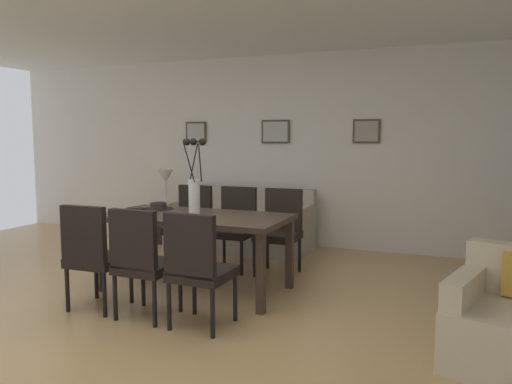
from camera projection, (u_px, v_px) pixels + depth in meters
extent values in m
plane|color=tan|center=(152.00, 321.00, 4.02)|extent=(9.00, 9.00, 0.00)
cube|color=silver|center=(283.00, 151.00, 6.87)|extent=(9.00, 0.10, 2.60)
cube|color=#3D2D23|center=(195.00, 217.00, 4.78)|extent=(1.80, 0.90, 0.05)
cube|color=#3D2D23|center=(290.00, 254.00, 4.86)|extent=(0.07, 0.07, 0.69)
cube|color=#3D2D23|center=(145.00, 241.00, 5.49)|extent=(0.07, 0.07, 0.69)
cube|color=#3D2D23|center=(261.00, 274.00, 4.15)|extent=(0.07, 0.07, 0.69)
cube|color=#3D2D23|center=(99.00, 256.00, 4.77)|extent=(0.07, 0.07, 0.69)
cube|color=black|center=(99.00, 260.00, 4.30)|extent=(0.45, 0.45, 0.08)
cube|color=black|center=(83.00, 235.00, 4.10)|extent=(0.42, 0.07, 0.48)
cylinder|color=black|center=(131.00, 282.00, 4.44)|extent=(0.04, 0.04, 0.38)
cylinder|color=black|center=(96.00, 278.00, 4.57)|extent=(0.04, 0.04, 0.38)
cylinder|color=black|center=(105.00, 295.00, 4.09)|extent=(0.04, 0.04, 0.38)
cylinder|color=black|center=(67.00, 290.00, 4.22)|extent=(0.04, 0.04, 0.38)
cube|color=black|center=(188.00, 230.00, 5.73)|extent=(0.44, 0.44, 0.08)
cube|color=black|center=(195.00, 205.00, 5.88)|extent=(0.42, 0.06, 0.48)
cylinder|color=black|center=(165.00, 251.00, 5.65)|extent=(0.04, 0.04, 0.38)
cylinder|color=black|center=(195.00, 254.00, 5.51)|extent=(0.04, 0.04, 0.38)
cylinder|color=black|center=(182.00, 245.00, 6.00)|extent=(0.04, 0.04, 0.38)
cylinder|color=black|center=(210.00, 247.00, 5.86)|extent=(0.04, 0.04, 0.38)
cube|color=black|center=(148.00, 267.00, 4.09)|extent=(0.45, 0.45, 0.08)
cube|color=black|center=(133.00, 240.00, 3.89)|extent=(0.42, 0.07, 0.48)
cylinder|color=black|center=(180.00, 290.00, 4.21)|extent=(0.04, 0.04, 0.38)
cylinder|color=black|center=(143.00, 285.00, 4.36)|extent=(0.04, 0.04, 0.38)
cylinder|color=black|center=(155.00, 304.00, 3.87)|extent=(0.04, 0.04, 0.38)
cylinder|color=black|center=(115.00, 297.00, 4.01)|extent=(0.04, 0.04, 0.38)
cube|color=black|center=(232.00, 233.00, 5.54)|extent=(0.45, 0.45, 0.08)
cube|color=black|center=(239.00, 208.00, 5.69)|extent=(0.42, 0.07, 0.48)
cylinder|color=black|center=(210.00, 255.00, 5.46)|extent=(0.04, 0.04, 0.38)
cylinder|color=black|center=(242.00, 258.00, 5.32)|extent=(0.04, 0.04, 0.38)
cylinder|color=black|center=(224.00, 248.00, 5.81)|extent=(0.04, 0.04, 0.38)
cylinder|color=black|center=(254.00, 251.00, 5.68)|extent=(0.04, 0.04, 0.38)
cube|color=black|center=(203.00, 274.00, 3.88)|extent=(0.45, 0.45, 0.08)
cube|color=black|center=(189.00, 246.00, 3.68)|extent=(0.42, 0.07, 0.48)
cylinder|color=black|center=(235.00, 298.00, 4.00)|extent=(0.04, 0.04, 0.38)
cylinder|color=black|center=(194.00, 292.00, 4.15)|extent=(0.04, 0.04, 0.38)
cylinder|color=black|center=(213.00, 313.00, 3.65)|extent=(0.04, 0.04, 0.38)
cylinder|color=black|center=(169.00, 306.00, 3.80)|extent=(0.04, 0.04, 0.38)
cube|color=black|center=(278.00, 236.00, 5.34)|extent=(0.44, 0.44, 0.08)
cube|color=black|center=(284.00, 210.00, 5.49)|extent=(0.42, 0.06, 0.48)
cylinder|color=black|center=(255.00, 260.00, 5.26)|extent=(0.04, 0.04, 0.38)
cylinder|color=black|center=(289.00, 263.00, 5.12)|extent=(0.04, 0.04, 0.38)
cylinder|color=black|center=(267.00, 252.00, 5.61)|extent=(0.04, 0.04, 0.38)
cylinder|color=black|center=(300.00, 255.00, 5.47)|extent=(0.04, 0.04, 0.38)
cylinder|color=white|center=(194.00, 197.00, 4.76)|extent=(0.11, 0.11, 0.34)
cylinder|color=black|center=(200.00, 163.00, 4.72)|extent=(0.05, 0.12, 0.37)
sphere|color=black|center=(203.00, 142.00, 4.69)|extent=(0.07, 0.07, 0.07)
cylinder|color=black|center=(194.00, 163.00, 4.78)|extent=(0.08, 0.05, 0.38)
sphere|color=black|center=(193.00, 142.00, 4.79)|extent=(0.07, 0.07, 0.07)
cylinder|color=black|center=(189.00, 163.00, 4.68)|extent=(0.15, 0.06, 0.36)
sphere|color=black|center=(186.00, 142.00, 4.63)|extent=(0.07, 0.07, 0.07)
cylinder|color=black|center=(135.00, 214.00, 4.79)|extent=(0.32, 0.32, 0.01)
cylinder|color=#2D2826|center=(135.00, 211.00, 4.79)|extent=(0.17, 0.17, 0.06)
cylinder|color=black|center=(135.00, 209.00, 4.78)|extent=(0.13, 0.13, 0.04)
cylinder|color=black|center=(158.00, 209.00, 5.16)|extent=(0.32, 0.32, 0.01)
cylinder|color=#2D2826|center=(158.00, 206.00, 5.16)|extent=(0.17, 0.17, 0.06)
cylinder|color=black|center=(158.00, 204.00, 5.16)|extent=(0.13, 0.13, 0.04)
cube|color=#B2A899|center=(240.00, 234.00, 6.58)|extent=(1.87, 0.84, 0.42)
cube|color=#B2A899|center=(250.00, 201.00, 6.85)|extent=(1.87, 0.16, 0.38)
cube|color=#B2A899|center=(304.00, 214.00, 6.22)|extent=(0.10, 0.84, 0.20)
cube|color=#B2A899|center=(182.00, 207.00, 6.88)|extent=(0.10, 0.84, 0.20)
cube|color=black|center=(166.00, 224.00, 7.03)|extent=(0.36, 0.36, 0.52)
cylinder|color=beige|center=(166.00, 203.00, 7.00)|extent=(0.12, 0.12, 0.08)
cylinder|color=beige|center=(166.00, 190.00, 6.98)|extent=(0.02, 0.02, 0.30)
cone|color=silver|center=(165.00, 176.00, 6.96)|extent=(0.22, 0.22, 0.18)
cube|color=beige|center=(465.00, 286.00, 3.31)|extent=(0.31, 0.69, 0.18)
cube|color=#473828|center=(196.00, 132.00, 7.27)|extent=(0.33, 0.02, 0.30)
cube|color=#B2B2AD|center=(196.00, 132.00, 7.26)|extent=(0.28, 0.01, 0.25)
cube|color=#473828|center=(276.00, 132.00, 6.81)|extent=(0.41, 0.02, 0.32)
cube|color=#B2B2AD|center=(275.00, 132.00, 6.80)|extent=(0.36, 0.01, 0.27)
cube|color=#473828|center=(367.00, 131.00, 6.35)|extent=(0.35, 0.02, 0.31)
cube|color=#9E9389|center=(366.00, 131.00, 6.34)|extent=(0.30, 0.01, 0.26)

